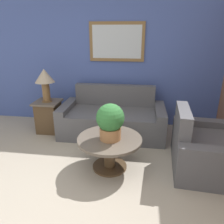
{
  "coord_description": "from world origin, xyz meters",
  "views": [
    {
      "loc": [
        0.68,
        -1.79,
        1.89
      ],
      "look_at": [
        0.22,
        1.56,
        0.62
      ],
      "focal_mm": 35.0,
      "sensor_mm": 36.0,
      "label": 1
    }
  ],
  "objects_px": {
    "couch_main": "(113,119)",
    "armchair": "(207,150)",
    "coffee_table": "(110,146)",
    "potted_plant_on_table": "(110,121)",
    "table_lamp": "(45,79)",
    "side_table": "(49,116)"
  },
  "relations": [
    {
      "from": "couch_main",
      "to": "armchair",
      "type": "relative_size",
      "value": 1.65
    },
    {
      "from": "couch_main",
      "to": "armchair",
      "type": "xyz_separation_m",
      "value": [
        1.48,
        -0.96,
        -0.0
      ]
    },
    {
      "from": "coffee_table",
      "to": "potted_plant_on_table",
      "type": "height_order",
      "value": "potted_plant_on_table"
    },
    {
      "from": "table_lamp",
      "to": "side_table",
      "type": "bearing_deg",
      "value": -90.0
    },
    {
      "from": "armchair",
      "to": "coffee_table",
      "type": "bearing_deg",
      "value": 101.46
    },
    {
      "from": "table_lamp",
      "to": "potted_plant_on_table",
      "type": "height_order",
      "value": "table_lamp"
    },
    {
      "from": "coffee_table",
      "to": "couch_main",
      "type": "bearing_deg",
      "value": 95.6
    },
    {
      "from": "table_lamp",
      "to": "potted_plant_on_table",
      "type": "relative_size",
      "value": 1.22
    },
    {
      "from": "side_table",
      "to": "potted_plant_on_table",
      "type": "bearing_deg",
      "value": -38.36
    },
    {
      "from": "armchair",
      "to": "potted_plant_on_table",
      "type": "xyz_separation_m",
      "value": [
        -1.36,
        -0.2,
        0.46
      ]
    },
    {
      "from": "couch_main",
      "to": "table_lamp",
      "type": "height_order",
      "value": "table_lamp"
    },
    {
      "from": "couch_main",
      "to": "potted_plant_on_table",
      "type": "distance_m",
      "value": 1.25
    },
    {
      "from": "potted_plant_on_table",
      "to": "couch_main",
      "type": "bearing_deg",
      "value": 96.15
    },
    {
      "from": "armchair",
      "to": "table_lamp",
      "type": "relative_size",
      "value": 1.91
    },
    {
      "from": "couch_main",
      "to": "armchair",
      "type": "height_order",
      "value": "same"
    },
    {
      "from": "coffee_table",
      "to": "table_lamp",
      "type": "bearing_deg",
      "value": 141.88
    },
    {
      "from": "coffee_table",
      "to": "table_lamp",
      "type": "relative_size",
      "value": 1.47
    },
    {
      "from": "armchair",
      "to": "coffee_table",
      "type": "xyz_separation_m",
      "value": [
        -1.37,
        -0.18,
        0.06
      ]
    },
    {
      "from": "armchair",
      "to": "coffee_table",
      "type": "height_order",
      "value": "armchair"
    },
    {
      "from": "couch_main",
      "to": "potted_plant_on_table",
      "type": "bearing_deg",
      "value": -83.85
    },
    {
      "from": "armchair",
      "to": "coffee_table",
      "type": "distance_m",
      "value": 1.38
    },
    {
      "from": "armchair",
      "to": "side_table",
      "type": "bearing_deg",
      "value": 75.98
    }
  ]
}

